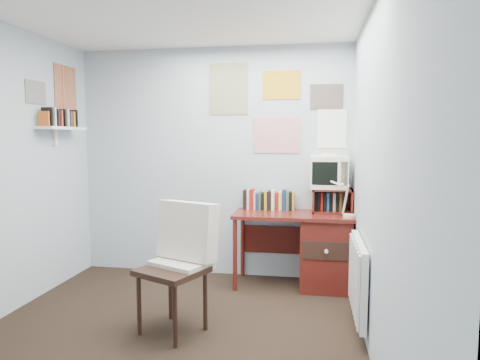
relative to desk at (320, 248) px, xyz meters
The scene contains 13 objects.
ground 1.93m from the desk, 128.37° to the right, with size 3.50×3.50×0.00m, color black.
back_wall 1.47m from the desk, 167.00° to the left, with size 3.00×0.02×2.50m, color #A7B5BE.
right_wall 1.74m from the desk, 77.48° to the right, with size 0.02×3.50×2.50m, color #A7B5BE.
desk is the anchor object (origin of this frame).
desk_chair 1.69m from the desk, 133.07° to the right, with size 0.51×0.48×0.99m, color black.
desk_lamp 0.64m from the desk, 29.54° to the right, with size 0.29×0.25×0.41m, color red.
tv_riser 0.51m from the desk, 42.96° to the left, with size 0.40×0.30×0.25m, color #5A1A14.
crt_tv 0.80m from the desk, 58.25° to the left, with size 0.38×0.35×0.36m, color #EFE7C8.
book_row 0.71m from the desk, 160.58° to the left, with size 0.60×0.14×0.22m, color #5A1A14.
radiator 0.97m from the desk, 72.76° to the right, with size 0.09×0.80×0.60m, color white.
wall_shelf 2.87m from the desk, behind, with size 0.20×0.62×0.24m, color white.
posters_back 1.54m from the desk, 150.72° to the left, with size 1.20×0.01×0.90m, color white.
posters_left 3.13m from the desk, behind, with size 0.01×0.70×0.60m, color white.
Camera 1 is at (1.09, -2.85, 1.53)m, focal length 32.00 mm.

